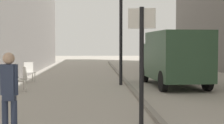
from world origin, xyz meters
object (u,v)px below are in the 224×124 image
(street_sign_post, at_px, (142,55))
(cafe_chair_by_doorway, at_px, (22,77))
(delivery_van, at_px, (173,57))
(lamp_post, at_px, (121,23))
(cafe_chair_near_window, at_px, (29,71))
(pedestrian_main_foreground, at_px, (9,91))

(street_sign_post, distance_m, cafe_chair_by_doorway, 6.80)
(delivery_van, xyz_separation_m, lamp_post, (-2.19, 0.60, 1.48))
(delivery_van, relative_size, cafe_chair_near_window, 5.26)
(pedestrian_main_foreground, height_order, lamp_post, lamp_post)
(pedestrian_main_foreground, bearing_deg, cafe_chair_near_window, -78.76)
(pedestrian_main_foreground, relative_size, delivery_van, 0.33)
(lamp_post, distance_m, cafe_chair_by_doorway, 4.87)
(street_sign_post, bearing_deg, pedestrian_main_foreground, 40.05)
(cafe_chair_near_window, bearing_deg, cafe_chair_by_doorway, 69.52)
(pedestrian_main_foreground, relative_size, cafe_chair_near_window, 1.75)
(delivery_van, distance_m, cafe_chair_by_doorway, 6.28)
(lamp_post, xyz_separation_m, cafe_chair_by_doorway, (-3.91, -1.91, -2.18))
(street_sign_post, bearing_deg, delivery_van, -93.74)
(cafe_chair_near_window, xyz_separation_m, cafe_chair_by_doorway, (0.33, -3.25, 0.00))
(delivery_van, xyz_separation_m, street_sign_post, (-2.34, -6.89, 0.30))
(pedestrian_main_foreground, height_order, delivery_van, delivery_van)
(delivery_van, xyz_separation_m, cafe_chair_near_window, (-6.43, 1.94, -0.70))
(cafe_chair_near_window, distance_m, cafe_chair_by_doorway, 3.27)
(cafe_chair_by_doorway, bearing_deg, delivery_van, -103.28)
(cafe_chair_near_window, bearing_deg, delivery_van, 136.92)
(pedestrian_main_foreground, relative_size, lamp_post, 0.34)
(street_sign_post, height_order, cafe_chair_by_doorway, street_sign_post)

